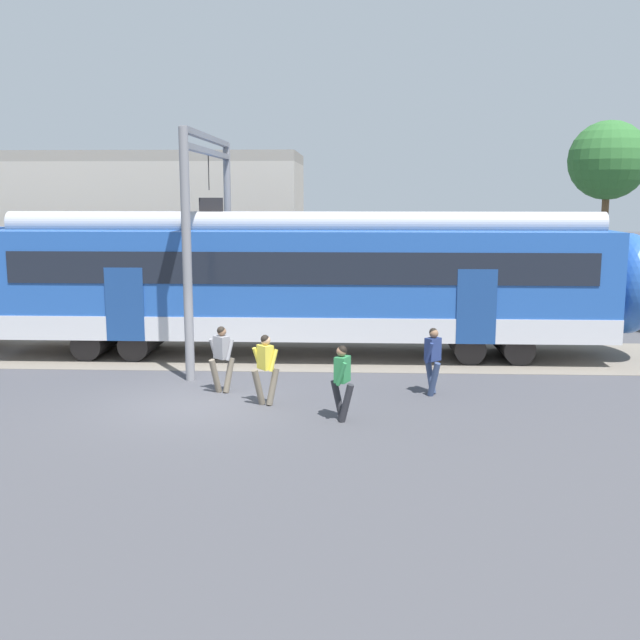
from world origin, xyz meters
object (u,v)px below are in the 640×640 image
object	(u,v)px
pedestrian_grey	(222,354)
pedestrian_yellow	(265,364)
pedestrian_green	(342,377)
pedestrian_navy	(433,356)
commuter_train	(23,280)

from	to	relation	value
pedestrian_grey	pedestrian_yellow	bearing A→B (deg)	-41.06
pedestrian_green	pedestrian_navy	world-z (taller)	same
pedestrian_yellow	pedestrian_green	distance (m)	2.12
commuter_train	pedestrian_yellow	bearing A→B (deg)	-34.08
commuter_train	pedestrian_navy	bearing A→B (deg)	-20.08
commuter_train	pedestrian_grey	xyz separation A→B (m)	(6.83, -4.38, -1.29)
pedestrian_yellow	pedestrian_green	world-z (taller)	same
pedestrian_grey	pedestrian_yellow	size ratio (longest dim) A/B	1.00
pedestrian_grey	pedestrian_green	bearing A→B (deg)	-36.06
commuter_train	pedestrian_navy	distance (m)	12.82
pedestrian_navy	commuter_train	bearing A→B (deg)	159.92
pedestrian_yellow	pedestrian_navy	bearing A→B (deg)	14.87
pedestrian_yellow	commuter_train	bearing A→B (deg)	145.92
commuter_train	pedestrian_yellow	distance (m)	9.77
pedestrian_green	pedestrian_navy	bearing A→B (deg)	45.26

